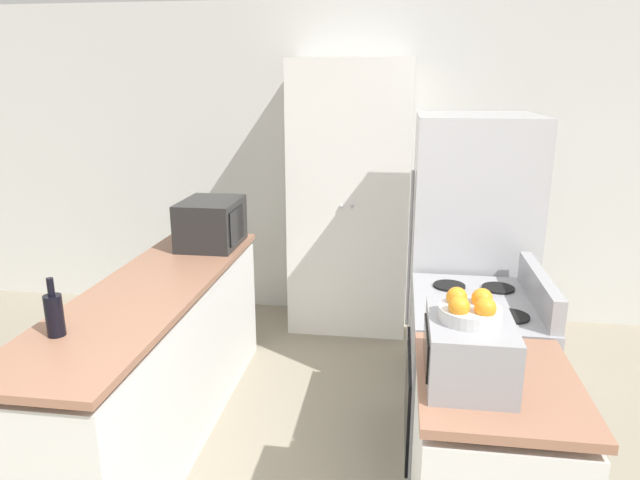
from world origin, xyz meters
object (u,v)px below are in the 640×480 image
refrigerator (468,257)px  wine_bottle (54,314)px  pantry_cabinet (350,199)px  toaster_oven (469,349)px  microwave (211,223)px  fruit_bowl (470,309)px  stove (472,380)px

refrigerator → wine_bottle: refrigerator is taller
pantry_cabinet → toaster_oven: size_ratio=5.01×
microwave → wine_bottle: 1.47m
toaster_oven → microwave: bearing=133.6°
toaster_oven → fruit_bowl: fruit_bowl is taller
pantry_cabinet → fruit_bowl: pantry_cabinet is taller
microwave → fruit_bowl: 2.19m
toaster_oven → refrigerator: bearing=83.7°
pantry_cabinet → stove: pantry_cabinet is taller
fruit_bowl → pantry_cabinet: bearing=104.8°
pantry_cabinet → wine_bottle: bearing=-114.5°
refrigerator → wine_bottle: 2.43m
wine_bottle → fruit_bowl: fruit_bowl is taller
fruit_bowl → microwave: bearing=133.4°
stove → toaster_oven: size_ratio=2.50×
microwave → wine_bottle: (-0.22, -1.45, -0.05)m
stove → fruit_bowl: bearing=-100.2°
wine_bottle → toaster_oven: (1.73, -0.13, 0.02)m
refrigerator → pantry_cabinet: bearing=134.4°
microwave → wine_bottle: bearing=-98.7°
refrigerator → microwave: refrigerator is taller
stove → wine_bottle: bearing=-160.3°
stove → microwave: microwave is taller
pantry_cabinet → fruit_bowl: (0.66, -2.49, 0.12)m
stove → fruit_bowl: (-0.15, -0.81, 0.73)m
wine_bottle → fruit_bowl: 1.74m
wine_bottle → toaster_oven: size_ratio=0.62×
refrigerator → wine_bottle: size_ratio=6.75×
refrigerator → wine_bottle: (-1.91, -1.49, 0.12)m
wine_bottle → fruit_bowl: (1.73, -0.14, 0.18)m
toaster_oven → pantry_cabinet: bearing=105.0°
stove → fruit_bowl: size_ratio=4.77×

